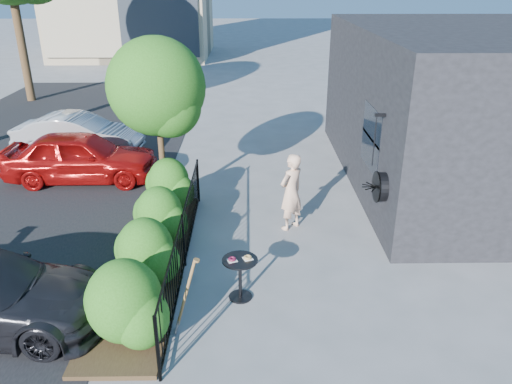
{
  "coord_description": "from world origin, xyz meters",
  "views": [
    {
      "loc": [
        -0.25,
        -8.32,
        5.17
      ],
      "look_at": [
        -0.11,
        0.79,
        1.2
      ],
      "focal_mm": 35.0,
      "sensor_mm": 36.0,
      "label": 1
    }
  ],
  "objects_px": {
    "patio_tree": "(159,93)",
    "car_silver": "(79,135)",
    "cafe_table": "(240,271)",
    "shovel": "(184,300)",
    "car_red": "(81,157)",
    "woman": "(291,192)"
  },
  "relations": [
    {
      "from": "cafe_table",
      "to": "woman",
      "type": "bearing_deg",
      "value": 67.69
    },
    {
      "from": "cafe_table",
      "to": "woman",
      "type": "relative_size",
      "value": 0.47
    },
    {
      "from": "car_silver",
      "to": "car_red",
      "type": "bearing_deg",
      "value": -156.0
    },
    {
      "from": "car_red",
      "to": "car_silver",
      "type": "bearing_deg",
      "value": 18.98
    },
    {
      "from": "patio_tree",
      "to": "cafe_table",
      "type": "height_order",
      "value": "patio_tree"
    },
    {
      "from": "woman",
      "to": "car_silver",
      "type": "distance_m",
      "value": 8.01
    },
    {
      "from": "shovel",
      "to": "cafe_table",
      "type": "bearing_deg",
      "value": 46.76
    },
    {
      "from": "car_silver",
      "to": "cafe_table",
      "type": "bearing_deg",
      "value": -141.36
    },
    {
      "from": "cafe_table",
      "to": "patio_tree",
      "type": "bearing_deg",
      "value": 115.48
    },
    {
      "from": "cafe_table",
      "to": "car_red",
      "type": "distance_m",
      "value": 7.02
    },
    {
      "from": "cafe_table",
      "to": "shovel",
      "type": "xyz_separation_m",
      "value": [
        -0.84,
        -0.89,
        0.06
      ]
    },
    {
      "from": "cafe_table",
      "to": "car_red",
      "type": "height_order",
      "value": "car_red"
    },
    {
      "from": "woman",
      "to": "car_red",
      "type": "height_order",
      "value": "woman"
    },
    {
      "from": "patio_tree",
      "to": "car_red",
      "type": "distance_m",
      "value": 3.68
    },
    {
      "from": "cafe_table",
      "to": "car_silver",
      "type": "bearing_deg",
      "value": 123.63
    },
    {
      "from": "cafe_table",
      "to": "shovel",
      "type": "height_order",
      "value": "shovel"
    },
    {
      "from": "woman",
      "to": "shovel",
      "type": "xyz_separation_m",
      "value": [
        -1.91,
        -3.51,
        -0.27
      ]
    },
    {
      "from": "patio_tree",
      "to": "car_silver",
      "type": "bearing_deg",
      "value": 130.42
    },
    {
      "from": "shovel",
      "to": "patio_tree",
      "type": "bearing_deg",
      "value": 101.75
    },
    {
      "from": "woman",
      "to": "patio_tree",
      "type": "bearing_deg",
      "value": -65.4
    },
    {
      "from": "car_red",
      "to": "car_silver",
      "type": "relative_size",
      "value": 1.05
    },
    {
      "from": "cafe_table",
      "to": "shovel",
      "type": "bearing_deg",
      "value": -133.24
    }
  ]
}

